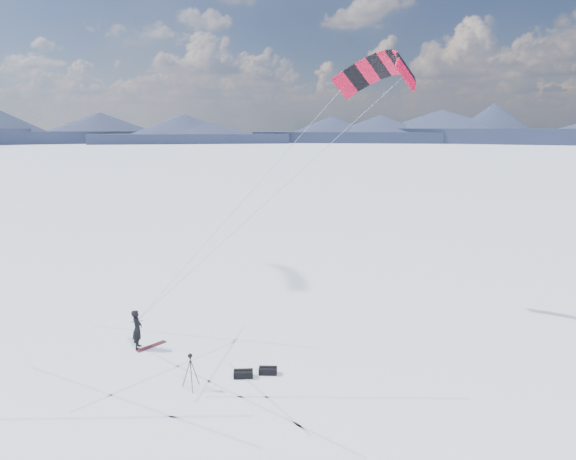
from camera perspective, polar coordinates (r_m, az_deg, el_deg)
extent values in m
plane|color=white|center=(21.36, -12.01, -16.69)|extent=(1800.00, 1800.00, 0.00)
cube|color=#171D31|center=(334.95, 23.84, 9.89)|extent=(147.80, 124.57, 6.81)
cone|color=#171D31|center=(334.90, 23.89, 10.47)|extent=(89.40, 89.40, 8.00)
cube|color=#171D31|center=(337.71, 6.47, 10.83)|extent=(156.56, 89.15, 6.81)
cone|color=#171D31|center=(337.66, 6.48, 11.41)|extent=(80.64, 80.64, 8.00)
cube|color=#171D31|center=(338.82, -10.86, 10.70)|extent=(150.00, 45.00, 6.81)
cone|color=#171D31|center=(338.77, -10.88, 11.28)|extent=(64.00, 64.00, 8.00)
cube|color=#171D31|center=(338.20, -28.10, 9.52)|extent=(156.56, 89.15, 6.81)
cone|color=#171D31|center=(338.15, -28.15, 10.09)|extent=(80.64, 80.64, 8.00)
cube|color=#ABBCD6|center=(18.85, -28.94, -22.26)|extent=(6.00, 0.12, 0.01)
cube|color=#ABBCD6|center=(20.29, -22.02, -19.00)|extent=(3.52, 7.29, 0.01)
cube|color=#ABBCD6|center=(22.00, -16.31, -16.01)|extent=(6.45, 7.79, 0.01)
cube|color=#ABBCD6|center=(23.94, -11.61, -13.36)|extent=(11.66, 3.07, 0.01)
cube|color=#ABBCD6|center=(18.95, -6.39, -20.50)|extent=(1.27, 5.91, 0.01)
cube|color=#ABBCD6|center=(21.07, -2.06, -16.83)|extent=(6.52, 4.83, 0.01)
cube|color=#ABBCD6|center=(23.35, 1.33, -13.78)|extent=(8.85, 4.87, 0.01)
cube|color=#ABBCD6|center=(18.67, -26.01, -22.31)|extent=(0.79, 11.99, 0.01)
imported|color=black|center=(24.39, -17.30, -13.18)|extent=(0.47, 0.70, 1.88)
cube|color=maroon|center=(24.33, -15.87, -13.11)|extent=(1.36, 1.14, 0.04)
cylinder|color=black|center=(20.34, -10.98, -16.20)|extent=(0.35, 0.27, 1.25)
cylinder|color=black|center=(20.32, -11.95, -16.29)|extent=(0.39, 0.19, 1.25)
cylinder|color=black|center=(20.08, -11.37, -16.62)|extent=(0.08, 0.41, 1.25)
cylinder|color=black|center=(20.04, -11.49, -15.26)|extent=(0.04, 0.04, 0.37)
cube|color=black|center=(19.93, -11.52, -14.64)|extent=(0.10, 0.10, 0.05)
cube|color=black|center=(19.89, -11.53, -14.39)|extent=(0.17, 0.16, 0.11)
cylinder|color=black|center=(19.97, -11.53, -14.27)|extent=(0.07, 0.11, 0.07)
cube|color=black|center=(20.94, -5.31, -16.62)|extent=(0.84, 0.47, 0.30)
cylinder|color=black|center=(20.86, -5.32, -16.21)|extent=(0.76, 0.16, 0.08)
cube|color=black|center=(21.13, -2.39, -16.32)|extent=(0.82, 0.52, 0.28)
cylinder|color=black|center=(21.05, -2.39, -15.93)|extent=(0.73, 0.24, 0.09)
cube|color=red|center=(23.05, 13.77, 17.46)|extent=(1.38, 0.85, 1.52)
cube|color=black|center=(23.81, 13.81, 18.17)|extent=(1.27, 0.94, 1.44)
cube|color=red|center=(24.61, 13.47, 18.63)|extent=(1.15, 0.98, 1.34)
cube|color=black|center=(25.40, 12.81, 18.83)|extent=(1.06, 0.99, 1.24)
cube|color=red|center=(26.16, 11.87, 18.80)|extent=(1.18, 0.99, 1.13)
cube|color=black|center=(26.85, 10.74, 18.54)|extent=(1.29, 0.98, 1.24)
cube|color=red|center=(27.43, 9.47, 18.07)|extent=(1.39, 0.93, 1.34)
cube|color=black|center=(27.90, 8.13, 17.44)|extent=(1.48, 0.84, 1.44)
cube|color=red|center=(28.22, 6.75, 16.66)|extent=(1.54, 0.72, 1.52)
cylinder|color=gray|center=(21.93, -2.39, 3.47)|extent=(12.34, 0.98, 11.16)
cylinder|color=gray|center=(24.77, -4.51, 4.43)|extent=(11.36, 4.97, 11.16)
cylinder|color=black|center=(23.87, -17.50, -10.29)|extent=(0.55, 0.12, 0.03)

